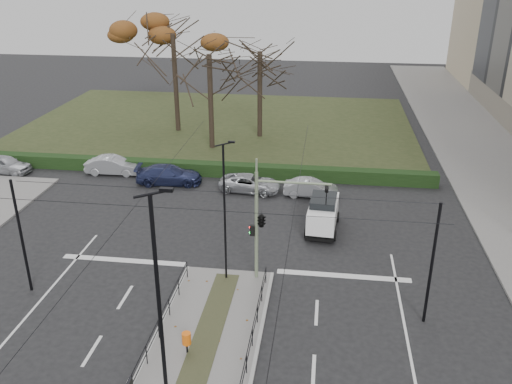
% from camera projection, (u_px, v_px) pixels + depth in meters
% --- Properties ---
extents(ground, '(140.00, 140.00, 0.00)m').
position_uv_depth(ground, '(210.00, 331.00, 24.28)').
color(ground, black).
rests_on(ground, ground).
extents(median_island, '(4.40, 15.00, 0.14)m').
position_uv_depth(median_island, '(197.00, 368.00, 21.97)').
color(median_island, slate).
rests_on(median_island, ground).
extents(sidewalk_east, '(8.00, 90.00, 0.14)m').
position_uv_depth(sidewalk_east, '(496.00, 172.00, 42.06)').
color(sidewalk_east, slate).
rests_on(sidewalk_east, ground).
extents(park, '(38.00, 26.00, 0.10)m').
position_uv_depth(park, '(218.00, 125.00, 54.09)').
color(park, '#273018').
rests_on(park, ground).
extents(hedge, '(38.00, 1.00, 1.00)m').
position_uv_depth(hedge, '(184.00, 168.00, 41.72)').
color(hedge, black).
rests_on(hedge, ground).
extents(median_railing, '(4.14, 13.24, 0.92)m').
position_uv_depth(median_railing, '(196.00, 352.00, 21.52)').
color(median_railing, black).
rests_on(median_railing, median_island).
extents(catenary, '(20.00, 34.00, 6.00)m').
position_uv_depth(catenary, '(215.00, 246.00, 24.39)').
color(catenary, black).
rests_on(catenary, ground).
extents(traffic_light, '(3.97, 2.27, 5.83)m').
position_uv_depth(traffic_light, '(263.00, 218.00, 26.74)').
color(traffic_light, gray).
rests_on(traffic_light, median_island).
extents(litter_bin, '(0.38, 0.38, 0.98)m').
position_uv_depth(litter_bin, '(186.00, 339.00, 22.45)').
color(litter_bin, black).
rests_on(litter_bin, median_island).
extents(streetlamp_median_near, '(0.77, 0.16, 9.21)m').
position_uv_depth(streetlamp_median_near, '(161.00, 318.00, 17.25)').
color(streetlamp_median_near, black).
rests_on(streetlamp_median_near, median_island).
extents(streetlamp_median_far, '(0.62, 0.13, 7.44)m').
position_uv_depth(streetlamp_median_far, '(225.00, 212.00, 26.54)').
color(streetlamp_median_far, black).
rests_on(streetlamp_median_far, median_island).
extents(parked_car_first, '(4.26, 2.13, 1.39)m').
position_uv_depth(parked_car_first, '(5.00, 164.00, 41.83)').
color(parked_car_first, '#ADB0B5').
rests_on(parked_car_first, ground).
extents(parked_car_second, '(4.26, 1.63, 1.38)m').
position_uv_depth(parked_car_second, '(113.00, 165.00, 41.65)').
color(parked_car_second, '#ADB0B5').
rests_on(parked_car_second, ground).
extents(parked_car_third, '(4.99, 2.47, 1.39)m').
position_uv_depth(parked_car_third, '(169.00, 175.00, 39.85)').
color(parked_car_third, '#21284E').
rests_on(parked_car_third, ground).
extents(parked_car_fourth, '(4.54, 2.47, 1.21)m').
position_uv_depth(parked_car_fourth, '(250.00, 183.00, 38.57)').
color(parked_car_fourth, '#ADB0B5').
rests_on(parked_car_fourth, ground).
extents(white_van, '(2.09, 4.07, 2.18)m').
position_uv_depth(white_van, '(323.00, 213.00, 32.85)').
color(white_van, white).
rests_on(white_van, ground).
extents(rust_tree, '(9.78, 9.78, 11.79)m').
position_uv_depth(rust_tree, '(173.00, 34.00, 48.68)').
color(rust_tree, black).
rests_on(rust_tree, park).
extents(bare_tree_center, '(7.23, 7.23, 10.27)m').
position_uv_depth(bare_tree_center, '(260.00, 58.00, 47.67)').
color(bare_tree_center, black).
rests_on(bare_tree_center, park).
extents(bare_tree_near, '(6.60, 6.60, 10.67)m').
position_uv_depth(bare_tree_near, '(209.00, 61.00, 44.53)').
color(bare_tree_near, black).
rests_on(bare_tree_near, park).
extents(parked_car_fifth, '(3.80, 1.42, 1.24)m').
position_uv_depth(parked_car_fifth, '(311.00, 188.00, 37.71)').
color(parked_car_fifth, '#ADB0B5').
rests_on(parked_car_fifth, ground).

